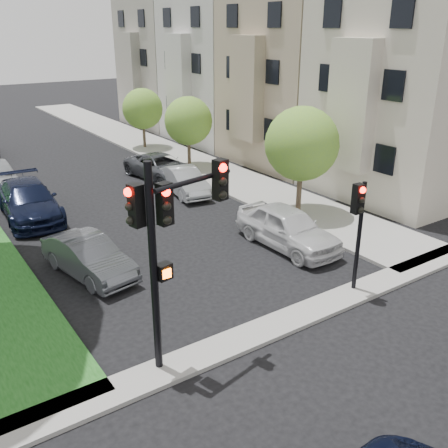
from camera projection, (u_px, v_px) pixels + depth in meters
ground at (338, 361)px, 12.32m from camera, size 140.00×140.00×0.00m
sidewalk_right at (149, 145)px, 34.24m from camera, size 3.50×44.00×0.12m
sidewalk_cross at (285, 322)px, 13.83m from camera, size 60.00×1.00×0.12m
house_a at (415, 44)px, 22.41m from camera, size 7.70×7.55×15.97m
house_b at (301, 40)px, 28.16m from camera, size 7.70×7.55×15.97m
house_c at (226, 38)px, 33.91m from camera, size 7.70×7.55×15.97m
house_d at (172, 36)px, 39.66m from camera, size 7.70×7.55×15.97m
small_tree_a at (302, 144)px, 20.79m from camera, size 3.12×3.12×4.68m
small_tree_b at (188, 121)px, 28.08m from camera, size 2.72×2.72×4.08m
small_tree_c at (143, 109)px, 32.62m from camera, size 2.64×2.64×3.97m
traffic_signal_main at (168, 229)px, 10.93m from camera, size 2.52×0.70×5.15m
traffic_signal_secondary at (358, 218)px, 14.57m from camera, size 0.45×0.36×3.55m
car_parked_0 at (288, 227)px, 18.41m from camera, size 1.89×4.55×1.54m
car_parked_1 at (185, 181)px, 24.33m from camera, size 1.94×4.04×1.28m
car_parked_2 at (161, 167)px, 26.77m from camera, size 2.75×4.95×1.31m
car_parked_5 at (89, 257)px, 16.34m from camera, size 2.12×4.17×1.31m
car_parked_6 at (29, 201)px, 21.22m from camera, size 2.52×5.43×1.54m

